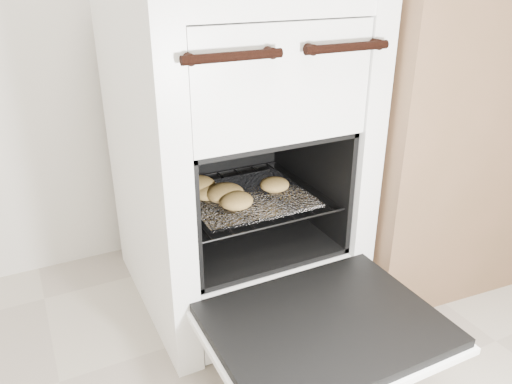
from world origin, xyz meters
TOP-DOWN VIEW (x-y plane):
  - stove at (0.18, 1.20)m, footprint 0.53×0.59m
  - oven_door at (0.18, 0.75)m, footprint 0.48×0.37m
  - oven_rack at (0.18, 1.14)m, footprint 0.39×0.37m
  - foil_sheet at (0.18, 1.13)m, footprint 0.30×0.27m
  - baked_rolls at (0.12, 1.14)m, footprint 0.29×0.23m
  - counter at (0.90, 1.12)m, footprint 0.88×0.62m

SIDE VIEW (x-z plane):
  - oven_door at x=0.18m, z-range 0.16..0.20m
  - oven_rack at x=0.18m, z-range 0.31..0.32m
  - foil_sheet at x=0.18m, z-range 0.32..0.32m
  - baked_rolls at x=0.12m, z-range 0.32..0.37m
  - stove at x=0.18m, z-range -0.01..0.81m
  - counter at x=0.90m, z-range 0.00..0.84m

